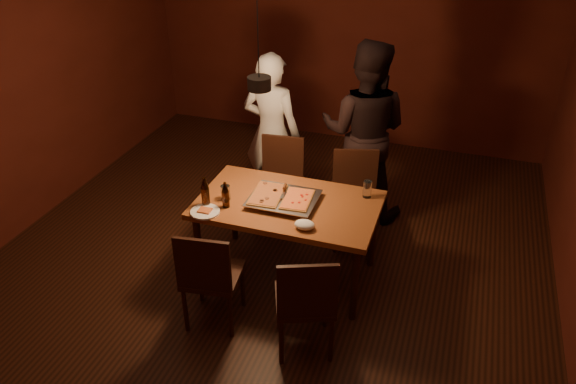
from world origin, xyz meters
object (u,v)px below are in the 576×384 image
(dining_table, at_px, (288,210))
(pizza_tray, at_px, (284,200))
(chair_far_left, at_px, (281,174))
(chair_near_left, at_px, (208,271))
(chair_near_right, at_px, (306,297))
(beer_bottle_a, at_px, (205,192))
(diner_white, at_px, (272,133))
(pendant_lamp, at_px, (259,82))
(beer_bottle_b, at_px, (225,195))
(plate_slice, at_px, (205,212))
(diner_dark, at_px, (364,132))
(chair_far_right, at_px, (355,189))

(dining_table, xyz_separation_m, pizza_tray, (-0.03, -0.01, 0.10))
(chair_far_left, relative_size, chair_near_left, 1.00)
(dining_table, bearing_deg, chair_far_left, 113.17)
(chair_near_right, xyz_separation_m, beer_bottle_a, (-1.04, 0.59, 0.34))
(pizza_tray, bearing_deg, chair_far_left, 110.89)
(chair_near_left, distance_m, diner_white, 1.93)
(pendant_lamp, bearing_deg, beer_bottle_b, -135.03)
(plate_slice, xyz_separation_m, diner_white, (0.04, 1.46, 0.07))
(beer_bottle_b, xyz_separation_m, diner_dark, (0.82, 1.48, 0.04))
(plate_slice, bearing_deg, diner_white, 88.48)
(chair_near_right, bearing_deg, chair_near_left, 154.94)
(chair_far_left, height_order, plate_slice, chair_far_left)
(diner_white, bearing_deg, beer_bottle_a, 91.43)
(beer_bottle_a, distance_m, diner_dark, 1.80)
(plate_slice, bearing_deg, diner_dark, 59.51)
(chair_far_left, bearing_deg, plate_slice, 73.20)
(chair_far_right, distance_m, pizza_tray, 0.92)
(beer_bottle_a, bearing_deg, pizza_tray, 22.15)
(dining_table, bearing_deg, chair_far_right, 61.61)
(chair_far_left, xyz_separation_m, chair_near_right, (0.76, -1.66, 0.00))
(dining_table, xyz_separation_m, plate_slice, (-0.58, -0.36, 0.08))
(chair_near_left, xyz_separation_m, pendant_lamp, (0.13, 0.80, 1.22))
(beer_bottle_a, relative_size, pendant_lamp, 0.23)
(dining_table, xyz_separation_m, diner_white, (-0.54, 1.10, 0.15))
(chair_near_right, bearing_deg, beer_bottle_a, 128.74)
(pizza_tray, height_order, beer_bottle_b, beer_bottle_b)
(diner_dark, bearing_deg, chair_far_left, 30.99)
(chair_far_left, bearing_deg, diner_dark, -154.47)
(chair_near_right, bearing_deg, beer_bottle_b, 123.01)
(chair_near_left, relative_size, pizza_tray, 0.88)
(dining_table, height_order, chair_far_right, chair_far_right)
(chair_near_left, distance_m, plate_slice, 0.53)
(chair_far_right, height_order, diner_white, diner_white)
(dining_table, relative_size, diner_dark, 0.83)
(chair_near_right, bearing_deg, dining_table, 94.44)
(chair_near_right, bearing_deg, diner_white, 94.44)
(dining_table, height_order, chair_near_left, chair_near_left)
(pendant_lamp, bearing_deg, chair_near_left, -99.53)
(chair_far_left, relative_size, plate_slice, 2.05)
(plate_slice, relative_size, diner_white, 0.14)
(chair_near_right, bearing_deg, pendant_lamp, 105.52)
(diner_white, bearing_deg, dining_table, 121.07)
(chair_far_right, distance_m, diner_dark, 0.62)
(chair_far_right, distance_m, pendant_lamp, 1.57)
(chair_near_left, relative_size, diner_dark, 0.27)
(chair_near_right, relative_size, plate_slice, 2.30)
(chair_far_left, height_order, diner_dark, diner_dark)
(pizza_tray, height_order, plate_slice, pizza_tray)
(chair_near_left, relative_size, plate_slice, 2.05)
(chair_near_left, bearing_deg, chair_near_right, -10.96)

